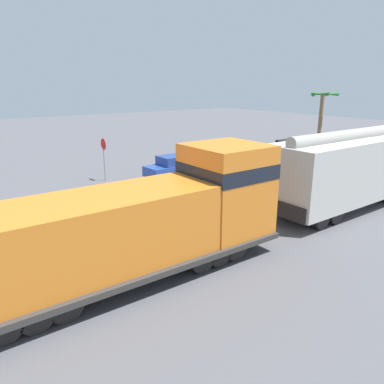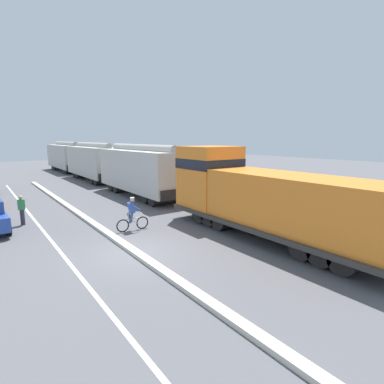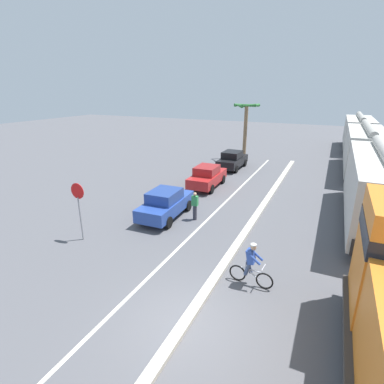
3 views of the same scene
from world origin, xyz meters
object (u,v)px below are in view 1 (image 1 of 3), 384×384
Objects in this scene: palm_tree_near at (322,107)px; parked_car_red at (239,157)px; pedestrian_by_cars at (193,170)px; parked_car_black at (290,149)px; locomotive at (147,225)px; parked_car_blue at (174,167)px; hopper_car_lead at (350,169)px; cyclist at (173,198)px; stop_sign at (104,151)px.

parked_car_red is at bearing -89.46° from palm_tree_near.
parked_car_black is at bearing 98.03° from pedestrian_by_cars.
locomotive is at bearing -43.64° from pedestrian_by_cars.
locomotive is 17.90m from parked_car_red.
locomotive is at bearing -37.67° from parked_car_blue.
hopper_car_lead is 6.18× the size of cyclist.
parked_car_red is at bearing 89.85° from parked_car_blue.
parked_car_black is (-10.65, 8.23, -1.26)m from hopper_car_lead.
cyclist reaches higher than parked_car_blue.
parked_car_red is at bearing -89.93° from parked_car_black.
hopper_car_lead reaches higher than parked_car_black.
palm_tree_near reaches higher than hopper_car_lead.
stop_sign is 6.08m from pedestrian_by_cars.
locomotive is at bearing -66.39° from palm_tree_near.
cyclist is 8.40m from stop_sign.
cyclist is (-4.64, -8.06, -1.26)m from hopper_car_lead.
palm_tree_near reaches higher than parked_car_black.
locomotive is at bearing -41.45° from cyclist.
parked_car_red is 6.02m from pedestrian_by_cars.
hopper_car_lead is 9.38m from cyclist.
pedestrian_by_cars is (3.96, 4.46, -1.18)m from stop_sign.
pedestrian_by_cars is (-8.99, 8.57, -0.95)m from locomotive.
palm_tree_near reaches higher than cyclist.
parked_car_red and parked_car_black have the same top height.
parked_car_black is 5.42m from palm_tree_near.
stop_sign is (-2.31, -10.24, 1.21)m from parked_car_red.
palm_tree_near is 16.45m from pedestrian_by_cars.
parked_car_blue is at bearing -90.15° from parked_car_red.
pedestrian_by_cars is (1.67, 0.34, 0.03)m from parked_car_blue.
parked_car_red is 10.57m from stop_sign.
palm_tree_near reaches higher than pedestrian_by_cars.
parked_car_blue is 0.75× the size of palm_tree_near.
hopper_car_lead is 11.43m from parked_car_blue.
locomotive is 12.16m from hopper_car_lead.
hopper_car_lead reaches higher than pedestrian_by_cars.
palm_tree_near is 3.52× the size of pedestrian_by_cars.
cyclist reaches higher than parked_car_red.
parked_car_black is (-10.65, 20.38, -0.98)m from locomotive.
stop_sign is 1.78× the size of pedestrian_by_cars.
locomotive is 6.77× the size of cyclist.
parked_car_blue is 4.86m from stop_sign.
stop_sign is at bearing -96.17° from palm_tree_near.
palm_tree_near is at bearing 113.61° from locomotive.
parked_car_red is 0.74× the size of palm_tree_near.
stop_sign is (-8.32, 0.02, 1.21)m from cyclist.
locomotive is 1.10× the size of hopper_car_lead.
hopper_car_lead is at bearing 90.00° from locomotive.
parked_car_red is at bearing 77.31° from stop_sign.
locomotive is at bearing -90.00° from hopper_car_lead.
palm_tree_near is (-0.10, 10.21, 3.44)m from parked_car_red.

